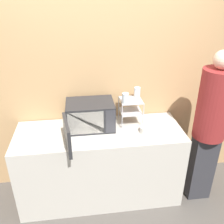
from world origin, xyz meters
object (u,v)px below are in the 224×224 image
(microwave, at_px, (89,116))
(person, at_px, (210,123))
(dish_rack, at_px, (131,106))
(bowl, at_px, (147,130))
(glass_front_left, at_px, (125,98))
(glass_back_right, at_px, (137,92))

(microwave, distance_m, person, 1.29)
(dish_rack, bearing_deg, microwave, -173.20)
(dish_rack, xyz_separation_m, bowl, (0.14, -0.24, -0.17))
(glass_front_left, height_order, person, person)
(glass_front_left, height_order, glass_back_right, same)
(microwave, distance_m, dish_rack, 0.48)
(glass_back_right, bearing_deg, microwave, -167.15)
(microwave, relative_size, dish_rack, 2.68)
(dish_rack, relative_size, person, 0.16)
(glass_front_left, height_order, bowl, glass_front_left)
(glass_back_right, xyz_separation_m, person, (0.71, -0.40, -0.23))
(bowl, bearing_deg, glass_back_right, 100.24)
(glass_back_right, xyz_separation_m, bowl, (0.06, -0.31, -0.31))
(glass_front_left, distance_m, bowl, 0.41)
(glass_back_right, height_order, bowl, glass_back_right)
(glass_back_right, bearing_deg, dish_rack, -139.40)
(microwave, xyz_separation_m, dish_rack, (0.47, 0.06, 0.06))
(dish_rack, height_order, person, person)
(microwave, height_order, glass_front_left, glass_front_left)
(dish_rack, xyz_separation_m, glass_front_left, (-0.08, -0.07, 0.14))
(glass_back_right, bearing_deg, bowl, -79.76)
(microwave, distance_m, glass_back_right, 0.60)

